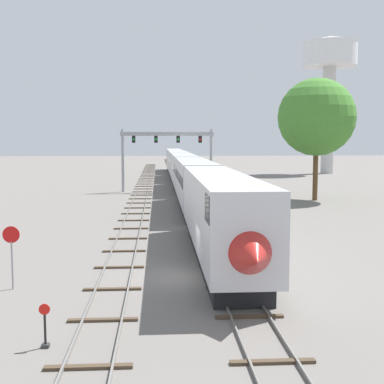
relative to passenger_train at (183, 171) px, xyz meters
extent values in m
plane|color=slate|center=(-2.00, -45.00, -2.61)|extent=(400.00, 400.00, 0.00)
cube|color=slate|center=(-0.72, 15.00, -2.53)|extent=(0.07, 200.00, 0.16)
cube|color=slate|center=(0.72, 15.00, -2.53)|extent=(0.07, 200.00, 0.16)
cube|color=#473828|center=(0.00, -55.00, -2.56)|extent=(2.60, 0.24, 0.10)
cube|color=#473828|center=(0.00, -51.00, -2.56)|extent=(2.60, 0.24, 0.10)
cube|color=#473828|center=(0.00, -47.00, -2.56)|extent=(2.60, 0.24, 0.10)
cube|color=#473828|center=(0.00, -43.00, -2.56)|extent=(2.60, 0.24, 0.10)
cube|color=#473828|center=(0.00, -39.00, -2.56)|extent=(2.60, 0.24, 0.10)
cube|color=#473828|center=(0.00, -35.00, -2.56)|extent=(2.60, 0.24, 0.10)
cube|color=#473828|center=(0.00, -31.00, -2.56)|extent=(2.60, 0.24, 0.10)
cube|color=#473828|center=(0.00, -27.00, -2.56)|extent=(2.60, 0.24, 0.10)
cube|color=#473828|center=(0.00, -23.00, -2.56)|extent=(2.60, 0.24, 0.10)
cube|color=#473828|center=(0.00, -19.00, -2.56)|extent=(2.60, 0.24, 0.10)
cube|color=#473828|center=(0.00, -15.00, -2.56)|extent=(2.60, 0.24, 0.10)
cube|color=#473828|center=(0.00, -11.00, -2.56)|extent=(2.60, 0.24, 0.10)
cube|color=#473828|center=(0.00, -7.00, -2.56)|extent=(2.60, 0.24, 0.10)
cube|color=#473828|center=(0.00, -3.00, -2.56)|extent=(2.60, 0.24, 0.10)
cube|color=#473828|center=(0.00, 1.00, -2.56)|extent=(2.60, 0.24, 0.10)
cube|color=#473828|center=(0.00, 5.00, -2.56)|extent=(2.60, 0.24, 0.10)
cube|color=#473828|center=(0.00, 9.00, -2.56)|extent=(2.60, 0.24, 0.10)
cube|color=#473828|center=(0.00, 13.00, -2.56)|extent=(2.60, 0.24, 0.10)
cube|color=#473828|center=(0.00, 17.00, -2.56)|extent=(2.60, 0.24, 0.10)
cube|color=#473828|center=(0.00, 21.00, -2.56)|extent=(2.60, 0.24, 0.10)
cube|color=#473828|center=(0.00, 25.00, -2.56)|extent=(2.60, 0.24, 0.10)
cube|color=#473828|center=(0.00, 29.00, -2.56)|extent=(2.60, 0.24, 0.10)
cube|color=#473828|center=(0.00, 33.00, -2.56)|extent=(2.60, 0.24, 0.10)
cube|color=#473828|center=(0.00, 37.00, -2.56)|extent=(2.60, 0.24, 0.10)
cube|color=#473828|center=(0.00, 41.00, -2.56)|extent=(2.60, 0.24, 0.10)
cube|color=#473828|center=(0.00, 45.00, -2.56)|extent=(2.60, 0.24, 0.10)
cube|color=#473828|center=(0.00, 49.00, -2.56)|extent=(2.60, 0.24, 0.10)
cube|color=#473828|center=(0.00, 53.00, -2.56)|extent=(2.60, 0.24, 0.10)
cube|color=#473828|center=(0.00, 57.00, -2.56)|extent=(2.60, 0.24, 0.10)
cube|color=#473828|center=(0.00, 61.00, -2.56)|extent=(2.60, 0.24, 0.10)
cube|color=#473828|center=(0.00, 65.00, -2.56)|extent=(2.60, 0.24, 0.10)
cube|color=#473828|center=(0.00, 69.00, -2.56)|extent=(2.60, 0.24, 0.10)
cube|color=#473828|center=(0.00, 73.00, -2.56)|extent=(2.60, 0.24, 0.10)
cube|color=#473828|center=(0.00, 77.00, -2.56)|extent=(2.60, 0.24, 0.10)
cube|color=#473828|center=(0.00, 81.00, -2.56)|extent=(2.60, 0.24, 0.10)
cube|color=#473828|center=(0.00, 85.00, -2.56)|extent=(2.60, 0.24, 0.10)
cube|color=#473828|center=(0.00, 89.00, -2.56)|extent=(2.60, 0.24, 0.10)
cube|color=#473828|center=(0.00, 93.00, -2.56)|extent=(2.60, 0.24, 0.10)
cube|color=#473828|center=(0.00, 97.00, -2.56)|extent=(2.60, 0.24, 0.10)
cube|color=#473828|center=(0.00, 101.00, -2.56)|extent=(2.60, 0.24, 0.10)
cube|color=#473828|center=(0.00, 105.00, -2.56)|extent=(2.60, 0.24, 0.10)
cube|color=#473828|center=(0.00, 109.00, -2.56)|extent=(2.60, 0.24, 0.10)
cube|color=#473828|center=(0.00, 113.00, -2.56)|extent=(2.60, 0.24, 0.10)
cube|color=slate|center=(-6.22, -5.00, -2.53)|extent=(0.07, 160.00, 0.16)
cube|color=slate|center=(-4.78, -5.00, -2.53)|extent=(0.07, 160.00, 0.16)
cube|color=#473828|center=(-5.50, -55.00, -2.56)|extent=(2.60, 0.24, 0.10)
cube|color=#473828|center=(-5.50, -51.00, -2.56)|extent=(2.60, 0.24, 0.10)
cube|color=#473828|center=(-5.50, -47.00, -2.56)|extent=(2.60, 0.24, 0.10)
cube|color=#473828|center=(-5.50, -43.00, -2.56)|extent=(2.60, 0.24, 0.10)
cube|color=#473828|center=(-5.50, -39.00, -2.56)|extent=(2.60, 0.24, 0.10)
cube|color=#473828|center=(-5.50, -35.00, -2.56)|extent=(2.60, 0.24, 0.10)
cube|color=#473828|center=(-5.50, -31.00, -2.56)|extent=(2.60, 0.24, 0.10)
cube|color=#473828|center=(-5.50, -27.00, -2.56)|extent=(2.60, 0.24, 0.10)
cube|color=#473828|center=(-5.50, -23.00, -2.56)|extent=(2.60, 0.24, 0.10)
cube|color=#473828|center=(-5.50, -19.00, -2.56)|extent=(2.60, 0.24, 0.10)
cube|color=#473828|center=(-5.50, -15.00, -2.56)|extent=(2.60, 0.24, 0.10)
cube|color=#473828|center=(-5.50, -11.00, -2.56)|extent=(2.60, 0.24, 0.10)
cube|color=#473828|center=(-5.50, -7.00, -2.56)|extent=(2.60, 0.24, 0.10)
cube|color=#473828|center=(-5.50, -3.00, -2.56)|extent=(2.60, 0.24, 0.10)
cube|color=#473828|center=(-5.50, 1.00, -2.56)|extent=(2.60, 0.24, 0.10)
cube|color=#473828|center=(-5.50, 5.00, -2.56)|extent=(2.60, 0.24, 0.10)
cube|color=#473828|center=(-5.50, 9.00, -2.56)|extent=(2.60, 0.24, 0.10)
cube|color=#473828|center=(-5.50, 13.00, -2.56)|extent=(2.60, 0.24, 0.10)
cube|color=#473828|center=(-5.50, 17.00, -2.56)|extent=(2.60, 0.24, 0.10)
cube|color=#473828|center=(-5.50, 21.00, -2.56)|extent=(2.60, 0.24, 0.10)
cube|color=#473828|center=(-5.50, 25.00, -2.56)|extent=(2.60, 0.24, 0.10)
cube|color=#473828|center=(-5.50, 29.00, -2.56)|extent=(2.60, 0.24, 0.10)
cube|color=#473828|center=(-5.50, 33.00, -2.56)|extent=(2.60, 0.24, 0.10)
cube|color=#473828|center=(-5.50, 37.00, -2.56)|extent=(2.60, 0.24, 0.10)
cube|color=#473828|center=(-5.50, 41.00, -2.56)|extent=(2.60, 0.24, 0.10)
cube|color=#473828|center=(-5.50, 45.00, -2.56)|extent=(2.60, 0.24, 0.10)
cube|color=#473828|center=(-5.50, 49.00, -2.56)|extent=(2.60, 0.24, 0.10)
cube|color=#473828|center=(-5.50, 53.00, -2.56)|extent=(2.60, 0.24, 0.10)
cube|color=#473828|center=(-5.50, 57.00, -2.56)|extent=(2.60, 0.24, 0.10)
cube|color=#473828|center=(-5.50, 61.00, -2.56)|extent=(2.60, 0.24, 0.10)
cube|color=#473828|center=(-5.50, 65.00, -2.56)|extent=(2.60, 0.24, 0.10)
cube|color=#473828|center=(-5.50, 69.00, -2.56)|extent=(2.60, 0.24, 0.10)
cube|color=#473828|center=(-5.50, 73.00, -2.56)|extent=(2.60, 0.24, 0.10)
cube|color=silver|center=(0.00, -41.28, 0.29)|extent=(3.00, 19.44, 3.80)
cone|color=#B2231E|center=(0.00, -51.20, -0.11)|extent=(2.88, 2.60, 2.88)
cube|color=black|center=(0.00, -49.80, 1.43)|extent=(3.04, 1.80, 1.10)
cube|color=black|center=(0.00, -41.28, -2.11)|extent=(2.52, 17.50, 1.00)
cube|color=#B7BABF|center=(0.00, -20.83, 0.29)|extent=(3.00, 19.44, 3.80)
cube|color=black|center=(0.00, -20.83, 0.69)|extent=(3.04, 17.89, 0.90)
cube|color=black|center=(0.00, -20.83, -2.11)|extent=(2.52, 17.50, 1.00)
cube|color=#B7BABF|center=(0.00, -0.39, 0.29)|extent=(3.00, 19.44, 3.80)
cube|color=black|center=(0.00, -0.39, 0.69)|extent=(3.04, 17.89, 0.90)
cube|color=black|center=(0.00, -0.39, -2.11)|extent=(2.52, 17.50, 1.00)
cube|color=#B7BABF|center=(0.00, 20.05, 0.29)|extent=(3.00, 19.44, 3.80)
cube|color=black|center=(0.00, 20.05, 0.69)|extent=(3.04, 17.89, 0.90)
cube|color=black|center=(0.00, 20.05, -2.11)|extent=(2.52, 17.50, 1.00)
cube|color=#B7BABF|center=(0.00, 40.49, 0.29)|extent=(3.00, 19.44, 3.80)
cube|color=black|center=(0.00, 40.49, 0.69)|extent=(3.04, 17.89, 0.90)
cube|color=black|center=(0.00, 40.49, -2.11)|extent=(2.52, 17.50, 1.00)
cylinder|color=#999BA0|center=(-8.00, -2.56, 1.46)|extent=(0.36, 0.36, 8.13)
cylinder|color=#999BA0|center=(3.50, -2.56, 1.46)|extent=(0.36, 0.36, 8.13)
cube|color=#999BA0|center=(-2.25, -2.56, 4.93)|extent=(12.10, 0.36, 0.50)
cube|color=black|center=(-6.56, -2.51, 4.23)|extent=(0.44, 0.32, 0.90)
sphere|color=green|center=(-6.56, -2.70, 4.23)|extent=(0.28, 0.28, 0.28)
cube|color=black|center=(-3.69, -2.51, 4.23)|extent=(0.44, 0.32, 0.90)
sphere|color=green|center=(-3.69, -2.70, 4.23)|extent=(0.28, 0.28, 0.28)
cube|color=black|center=(-0.81, -2.51, 4.23)|extent=(0.44, 0.32, 0.90)
sphere|color=green|center=(-0.81, -2.70, 4.23)|extent=(0.28, 0.28, 0.28)
cube|color=black|center=(2.06, -2.51, 4.23)|extent=(0.44, 0.32, 0.90)
sphere|color=red|center=(2.06, -2.70, 4.23)|extent=(0.28, 0.28, 0.28)
cylinder|color=beige|center=(30.91, 33.04, 8.11)|extent=(2.60, 2.60, 21.44)
cylinder|color=white|center=(30.91, 33.04, 21.17)|extent=(10.59, 10.59, 4.67)
cone|color=white|center=(30.91, 33.04, 24.10)|extent=(10.81, 10.81, 1.20)
cylinder|color=black|center=(-7.10, -53.33, -2.06)|extent=(0.08, 0.08, 1.10)
cylinder|color=red|center=(-7.10, -53.35, -1.33)|extent=(0.36, 0.03, 0.36)
cube|color=#333333|center=(-7.10, -53.33, -2.55)|extent=(0.24, 0.24, 0.12)
cylinder|color=gray|center=(-10.00, -46.53, -1.51)|extent=(0.08, 0.08, 2.20)
cylinder|color=red|center=(-10.00, -46.55, -0.11)|extent=(0.76, 0.03, 0.76)
cylinder|color=brown|center=(14.12, -13.30, 0.52)|extent=(0.56, 0.56, 6.26)
sphere|color=#427F2D|center=(14.12, -13.30, 6.65)|extent=(8.58, 8.58, 8.58)
camera|label=1|loc=(-3.41, -69.72, 4.09)|focal=48.20mm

